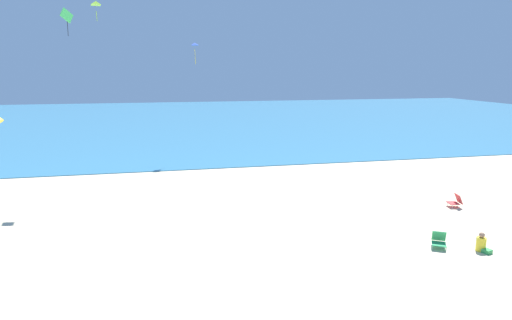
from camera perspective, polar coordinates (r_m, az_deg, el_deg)
The scene contains 8 objects.
ground_plane at distance 19.52m, azimuth -0.80°, elevation -7.71°, with size 120.00×120.00×0.00m, color beige.
ocean_water at distance 58.82m, azimuth -8.71°, elevation 5.24°, with size 120.00×60.00×0.05m, color teal.
beach_chair_far_right at distance 23.22m, azimuth 24.32°, elevation -4.82°, with size 0.68×0.66×0.63m.
beach_chair_near_camera at distance 17.89m, azimuth 22.48°, elevation -9.52°, with size 0.75×0.80×0.60m.
person_0 at distance 18.19m, azimuth 27.07°, elevation -9.64°, with size 0.45×0.62×0.71m.
kite_green at distance 28.60m, azimuth -23.18°, elevation 16.68°, with size 0.62×0.77×1.59m.
kite_blue at distance 32.90m, azimuth -7.88°, elevation 14.53°, with size 0.61×0.56×1.51m.
kite_lime at distance 25.26m, azimuth -19.91°, elevation 18.45°, with size 0.71×0.71×0.99m.
Camera 1 is at (-3.66, -8.04, 6.48)m, focal length 31.08 mm.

